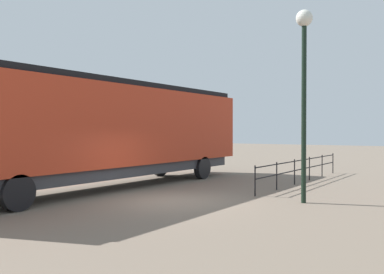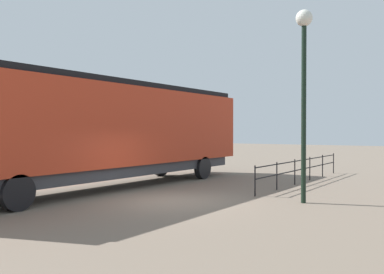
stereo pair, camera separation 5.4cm
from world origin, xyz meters
name	(u,v)px [view 1 (the left image)]	position (x,y,z in m)	size (l,w,h in m)	color
ground_plane	(168,201)	(0.00, 0.00, 0.00)	(120.00, 120.00, 0.00)	#756656
locomotive	(118,129)	(-3.89, 1.70, 2.45)	(2.94, 15.98, 4.40)	red
lamp_post	(304,64)	(3.95, 2.19, 4.58)	(0.55, 0.55, 6.35)	black
platform_fence	(302,166)	(2.01, 7.65, 0.73)	(0.05, 10.15, 1.12)	black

